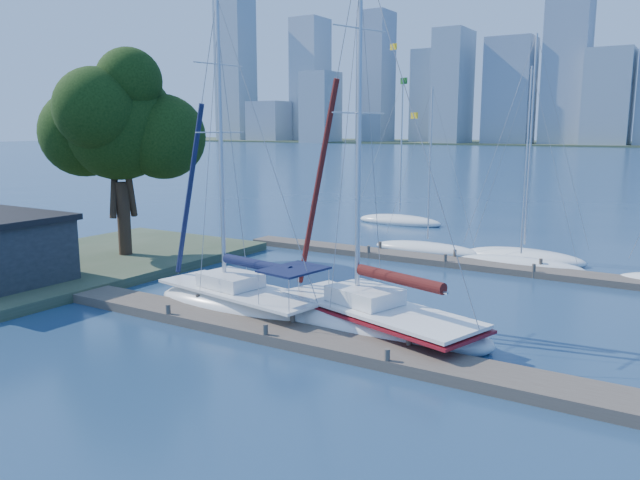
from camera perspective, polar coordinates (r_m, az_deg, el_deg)
The scene contains 11 objects.
ground at distance 24.38m, azimuth -3.72°, elevation -8.93°, with size 700.00×700.00×0.00m, color navy.
near_dock at distance 24.31m, azimuth -3.72°, elevation -8.49°, with size 26.00×2.00×0.40m, color #50443A.
far_dock at distance 37.38m, azimuth 13.23°, elevation -2.12°, with size 30.00×1.80×0.36m, color #50443A.
shore at distance 38.16m, azimuth -22.26°, elevation -2.26°, with size 12.00×22.00×0.50m, color #38472D.
tree at distance 38.51m, azimuth -17.94°, elevation 10.32°, with size 9.20×8.40×12.40m.
sailboat_navy at distance 27.53m, azimuth -7.29°, elevation -4.48°, with size 9.32×4.34×13.96m.
sailboat_maroon at distance 24.63m, azimuth 5.18°, elevation -6.00°, with size 9.93×5.72×15.30m.
bg_boat_1 at distance 41.18m, azimuth 9.80°, elevation -0.81°, with size 7.59×4.16×10.80m.
bg_boat_2 at distance 39.83m, azimuth 18.14°, elevation -1.46°, with size 7.56×3.99×13.68m.
bg_boat_3 at distance 37.93m, azimuth 17.86°, elevation -2.11°, with size 7.40×4.65×11.64m.
bg_boat_6 at distance 53.09m, azimuth 7.29°, elevation 1.76°, with size 7.75×4.64×12.08m.
Camera 1 is at (13.41, -18.73, 7.98)m, focal length 35.00 mm.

